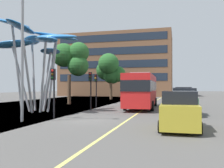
% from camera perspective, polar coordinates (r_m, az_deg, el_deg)
% --- Properties ---
extents(ground, '(120.00, 240.00, 0.10)m').
position_cam_1_polar(ground, '(16.92, -8.18, -8.34)').
color(ground, '#54514F').
extents(red_bus, '(3.02, 10.28, 3.64)m').
position_cam_1_polar(red_bus, '(25.81, 6.84, -1.16)').
color(red_bus, red).
rests_on(red_bus, ground).
extents(leaf_sculpture, '(8.10, 9.34, 8.28)m').
position_cam_1_polar(leaf_sculpture, '(23.47, -17.12, 9.14)').
color(leaf_sculpture, '#9EA0A5').
rests_on(leaf_sculpture, ground).
extents(traffic_light_kerb_near, '(0.28, 0.42, 3.49)m').
position_cam_1_polar(traffic_light_kerb_near, '(17.87, -13.38, 0.38)').
color(traffic_light_kerb_near, black).
rests_on(traffic_light_kerb_near, ground).
extents(traffic_light_kerb_far, '(0.28, 0.42, 3.58)m').
position_cam_1_polar(traffic_light_kerb_far, '(23.07, -4.99, 0.28)').
color(traffic_light_kerb_far, black).
rests_on(traffic_light_kerb_far, ground).
extents(traffic_light_island_mid, '(0.28, 0.42, 3.57)m').
position_cam_1_polar(traffic_light_island_mid, '(26.65, -3.72, 0.13)').
color(traffic_light_island_mid, black).
rests_on(traffic_light_island_mid, ground).
extents(car_parked_near, '(2.02, 4.27, 1.99)m').
position_cam_1_polar(car_parked_near, '(13.46, 15.29, -6.04)').
color(car_parked_near, gold).
rests_on(car_parked_near, ground).
extents(car_parked_mid, '(2.02, 3.99, 2.12)m').
position_cam_1_polar(car_parked_mid, '(20.32, 16.41, -4.08)').
color(car_parked_mid, '#2D5138').
rests_on(car_parked_mid, ground).
extents(car_parked_far, '(1.98, 4.29, 2.20)m').
position_cam_1_polar(car_parked_far, '(27.45, 16.12, -3.11)').
color(car_parked_far, '#2D5138').
rests_on(car_parked_far, ground).
extents(car_side_street, '(2.01, 4.30, 2.11)m').
position_cam_1_polar(car_side_street, '(33.62, 15.32, -2.72)').
color(car_side_street, '#2D5138').
rests_on(car_side_street, ground).
extents(street_lamp, '(1.78, 0.44, 8.69)m').
position_cam_1_polar(street_lamp, '(16.88, -18.96, 10.44)').
color(street_lamp, gray).
rests_on(street_lamp, ground).
extents(tree_pavement_near, '(4.92, 3.27, 8.12)m').
position_cam_1_polar(tree_pavement_near, '(33.08, -9.19, 6.00)').
color(tree_pavement_near, brown).
rests_on(tree_pavement_near, ground).
extents(tree_pavement_far, '(5.51, 5.40, 8.11)m').
position_cam_1_polar(tree_pavement_far, '(44.26, -0.45, 3.27)').
color(tree_pavement_far, brown).
rests_on(tree_pavement_far, ground).
extents(backdrop_building, '(27.28, 13.47, 15.26)m').
position_cam_1_polar(backdrop_building, '(63.69, 1.28, 4.20)').
color(backdrop_building, brown).
rests_on(backdrop_building, ground).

